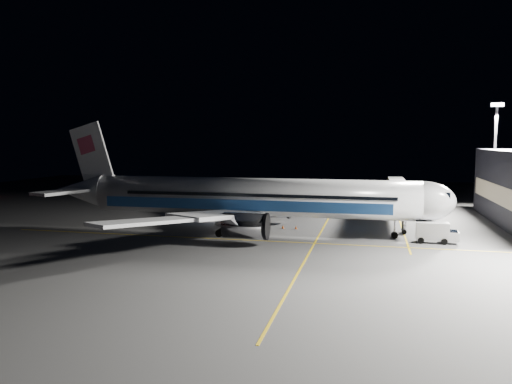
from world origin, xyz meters
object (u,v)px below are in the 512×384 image
object	(u,v)px
airliner	(245,198)
safety_cone_b	(283,227)
service_truck	(436,232)
safety_cone_a	(296,227)
safety_cone_c	(227,215)
floodlight_mast_north	(495,147)
baggage_tug	(217,212)
jet_bridge	(400,193)

from	to	relation	value
airliner	safety_cone_b	distance (m)	8.07
airliner	service_truck	xyz separation A→B (m)	(26.84, -2.02, -3.69)
safety_cone_a	safety_cone_c	xyz separation A→B (m)	(-14.00, 10.00, 0.03)
floodlight_mast_north	safety_cone_c	distance (m)	52.66
floodlight_mast_north	service_truck	bearing A→B (deg)	-112.72
airliner	safety_cone_b	size ratio (longest dim) A/B	106.51
service_truck	safety_cone_b	size ratio (longest dim) A/B	9.50
floodlight_mast_north	baggage_tug	distance (m)	54.26
baggage_tug	safety_cone_b	size ratio (longest dim) A/B	4.48
jet_bridge	floodlight_mast_north	bearing A→B (deg)	37.74
jet_bridge	floodlight_mast_north	xyz separation A→B (m)	(18.00, 13.93, 7.79)
service_truck	safety_cone_c	world-z (taller)	service_truck
airliner	service_truck	size ratio (longest dim) A/B	11.21
floodlight_mast_north	safety_cone_b	distance (m)	47.20
floodlight_mast_north	safety_cone_a	xyz separation A→B (m)	(-34.00, -27.99, -12.09)
baggage_tug	service_truck	bearing A→B (deg)	-15.62
service_truck	safety_cone_b	world-z (taller)	service_truck
baggage_tug	jet_bridge	bearing A→B (deg)	16.04
safety_cone_b	jet_bridge	bearing A→B (deg)	37.92
safety_cone_b	safety_cone_c	distance (m)	15.59
safety_cone_a	service_truck	bearing A→B (deg)	-16.94
safety_cone_c	floodlight_mast_north	bearing A→B (deg)	20.54
floodlight_mast_north	safety_cone_c	world-z (taller)	floodlight_mast_north
safety_cone_b	baggage_tug	bearing A→B (deg)	144.67
airliner	baggage_tug	distance (m)	16.83
safety_cone_a	floodlight_mast_north	bearing A→B (deg)	39.46
safety_cone_b	safety_cone_c	bearing A→B (deg)	140.10
service_truck	baggage_tug	world-z (taller)	service_truck
jet_bridge	safety_cone_b	size ratio (longest dim) A/B	59.60
safety_cone_c	safety_cone_b	bearing A→B (deg)	-39.90
service_truck	safety_cone_c	distance (m)	37.39
jet_bridge	baggage_tug	bearing A→B (deg)	-172.25
safety_cone_a	safety_cone_c	distance (m)	17.20
floodlight_mast_north	safety_cone_b	size ratio (longest dim) A/B	35.86
baggage_tug	floodlight_mast_north	bearing A→B (deg)	28.43
safety_cone_b	service_truck	bearing A→B (deg)	-15.43
baggage_tug	safety_cone_a	bearing A→B (deg)	-23.39
jet_bridge	safety_cone_b	xyz separation A→B (m)	(-18.04, -14.06, -4.29)
floodlight_mast_north	safety_cone_b	world-z (taller)	floodlight_mast_north
airliner	jet_bridge	world-z (taller)	airliner
jet_bridge	service_truck	distance (m)	20.66
floodlight_mast_north	service_truck	size ratio (longest dim) A/B	3.78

